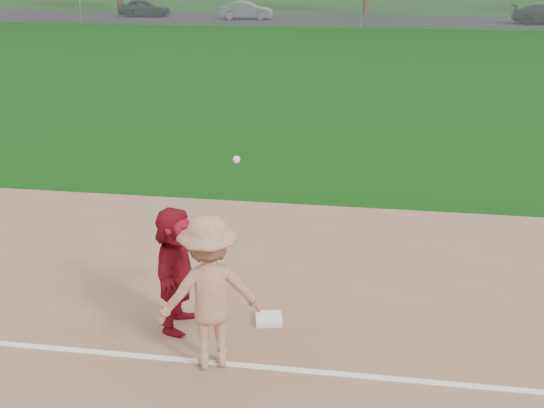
# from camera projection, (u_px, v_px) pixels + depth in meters

# --- Properties ---
(ground) EXTENTS (160.00, 160.00, 0.00)m
(ground) POSITION_uv_depth(u_px,v_px,m) (255.00, 333.00, 9.11)
(ground) COLOR #0D3B0B
(ground) RESTS_ON ground
(foul_line) EXTENTS (60.00, 0.10, 0.01)m
(foul_line) POSITION_uv_depth(u_px,v_px,m) (243.00, 365.00, 8.36)
(foul_line) COLOR white
(foul_line) RESTS_ON infield_dirt
(parking_asphalt) EXTENTS (120.00, 10.00, 0.01)m
(parking_asphalt) POSITION_uv_depth(u_px,v_px,m) (363.00, 20.00, 51.74)
(parking_asphalt) COLOR black
(parking_asphalt) RESTS_ON ground
(first_base) EXTENTS (0.42, 0.42, 0.08)m
(first_base) POSITION_uv_depth(u_px,v_px,m) (269.00, 319.00, 9.35)
(first_base) COLOR white
(first_base) RESTS_ON infield_dirt
(base_runner) EXTENTS (0.54, 1.60, 1.71)m
(base_runner) POSITION_uv_depth(u_px,v_px,m) (176.00, 268.00, 8.97)
(base_runner) COLOR maroon
(base_runner) RESTS_ON infield_dirt
(car_left) EXTENTS (4.22, 2.08, 1.38)m
(car_left) POSITION_uv_depth(u_px,v_px,m) (145.00, 8.00, 54.20)
(car_left) COLOR black
(car_left) RESTS_ON parking_asphalt
(car_mid) EXTENTS (4.10, 1.67, 1.32)m
(car_mid) POSITION_uv_depth(u_px,v_px,m) (246.00, 10.00, 52.06)
(car_mid) COLOR #55585C
(car_mid) RESTS_ON parking_asphalt
(first_base_play) EXTENTS (1.43, 1.14, 2.58)m
(first_base_play) POSITION_uv_depth(u_px,v_px,m) (210.00, 293.00, 8.09)
(first_base_play) COLOR #A0A0A2
(first_base_play) RESTS_ON infield_dirt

